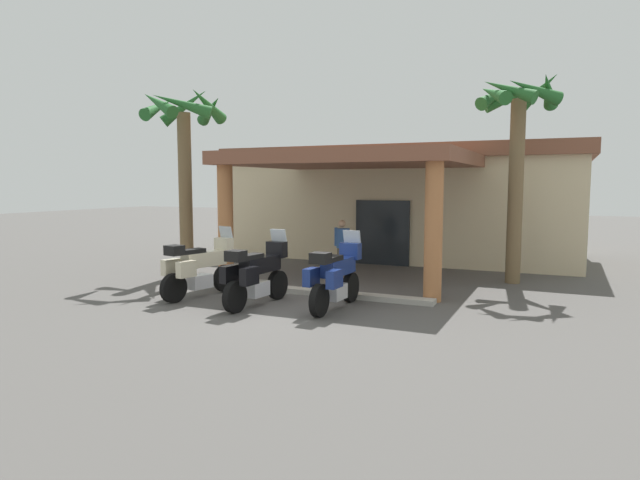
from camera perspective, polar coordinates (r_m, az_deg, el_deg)
name	(u,v)px	position (r m, az deg, el deg)	size (l,w,h in m)	color
ground_plane	(289,305)	(12.05, -3.20, -6.75)	(80.00, 80.00, 0.00)	#514F4C
motel_building	(404,200)	(20.27, 8.73, 4.09)	(12.43, 11.08, 3.90)	beige
motorcycle_cream	(199,268)	(13.00, -12.45, -2.82)	(0.92, 2.19, 1.61)	black
motorcycle_black	(256,274)	(11.89, -6.63, -3.53)	(0.74, 2.21, 1.61)	black
motorcycle_blue	(335,276)	(11.50, 1.61, -3.81)	(0.72, 2.21, 1.61)	black
pedestrian	(342,244)	(15.77, 2.30, -0.37)	(0.51, 0.32, 1.60)	brown
palm_tree_near_portico	(517,129)	(15.35, 19.82, 10.80)	(2.23, 2.25, 5.56)	brown
palm_tree_roadside	(184,138)	(16.32, -13.93, 10.28)	(2.39, 2.52, 5.55)	brown
curb_strip	(291,290)	(13.39, -3.02, -5.20)	(7.02, 0.36, 0.12)	#ADA89E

